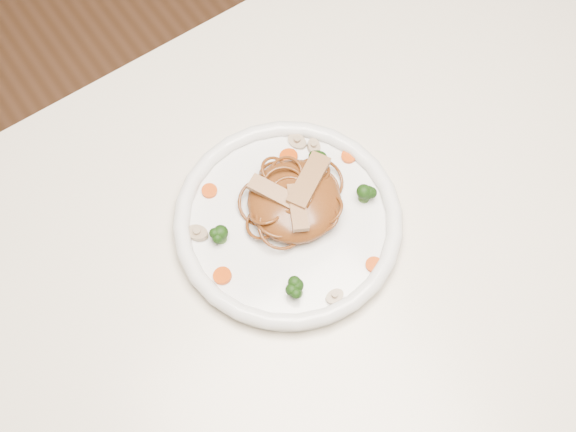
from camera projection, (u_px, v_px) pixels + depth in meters
ground at (321, 403)px, 1.60m from camera, size 4.00×4.00×0.00m
table at (340, 294)px, 1.01m from camera, size 1.20×0.80×0.75m
plate at (288, 224)px, 0.94m from camera, size 0.31×0.31×0.02m
noodle_mound at (294, 201)px, 0.93m from camera, size 0.12×0.12×0.04m
chicken_a at (309, 181)px, 0.91m from camera, size 0.08×0.06×0.01m
chicken_b at (273, 192)px, 0.91m from camera, size 0.04×0.06×0.01m
chicken_c at (298, 207)px, 0.90m from camera, size 0.04×0.06×0.01m
broccoli_0 at (315, 158)px, 0.95m from camera, size 0.03×0.03×0.03m
broccoli_1 at (220, 234)px, 0.91m from camera, size 0.03×0.03×0.03m
broccoli_2 at (297, 289)px, 0.88m from camera, size 0.03×0.03×0.03m
broccoli_3 at (365, 193)px, 0.93m from camera, size 0.03×0.03×0.03m
carrot_0 at (289, 157)px, 0.97m from camera, size 0.03×0.03×0.00m
carrot_1 at (222, 276)px, 0.90m from camera, size 0.03×0.03×0.00m
carrot_2 at (349, 156)px, 0.97m from camera, size 0.02×0.02×0.00m
carrot_3 at (209, 191)px, 0.95m from camera, size 0.02×0.02×0.00m
carrot_4 at (374, 265)px, 0.90m from camera, size 0.02×0.02×0.00m
mushroom_0 at (335, 296)px, 0.89m from camera, size 0.02×0.02×0.01m
mushroom_1 at (314, 147)px, 0.97m from camera, size 0.03×0.03×0.01m
mushroom_2 at (197, 233)px, 0.92m from camera, size 0.04×0.04×0.01m
mushroom_3 at (297, 142)px, 0.98m from camera, size 0.03×0.03×0.01m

